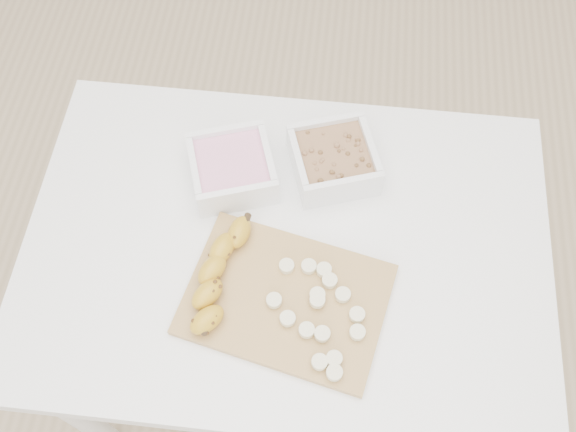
# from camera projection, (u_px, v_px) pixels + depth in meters

# --- Properties ---
(ground) EXTENTS (3.50, 3.50, 0.00)m
(ground) POSITION_uv_depth(u_px,v_px,m) (287.00, 356.00, 1.88)
(ground) COLOR #C6AD89
(ground) RESTS_ON ground
(table) EXTENTS (1.00, 0.70, 0.75)m
(table) POSITION_uv_depth(u_px,v_px,m) (286.00, 265.00, 1.30)
(table) COLOR white
(table) RESTS_ON ground
(bowl_yogurt) EXTENTS (0.20, 0.20, 0.07)m
(bowl_yogurt) POSITION_uv_depth(u_px,v_px,m) (232.00, 168.00, 1.25)
(bowl_yogurt) COLOR white
(bowl_yogurt) RESTS_ON table
(bowl_granola) EXTENTS (0.20, 0.20, 0.07)m
(bowl_granola) POSITION_uv_depth(u_px,v_px,m) (333.00, 160.00, 1.26)
(bowl_granola) COLOR white
(bowl_granola) RESTS_ON table
(cutting_board) EXTENTS (0.40, 0.32, 0.01)m
(cutting_board) POSITION_uv_depth(u_px,v_px,m) (286.00, 299.00, 1.16)
(cutting_board) COLOR tan
(cutting_board) RESTS_ON table
(banana) EXTENTS (0.14, 0.24, 0.04)m
(banana) POSITION_uv_depth(u_px,v_px,m) (218.00, 276.00, 1.15)
(banana) COLOR #BE8D1D
(banana) RESTS_ON cutting_board
(banana_slices) EXTENTS (0.18, 0.22, 0.02)m
(banana_slices) POSITION_uv_depth(u_px,v_px,m) (320.00, 311.00, 1.13)
(banana_slices) COLOR beige
(banana_slices) RESTS_ON cutting_board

